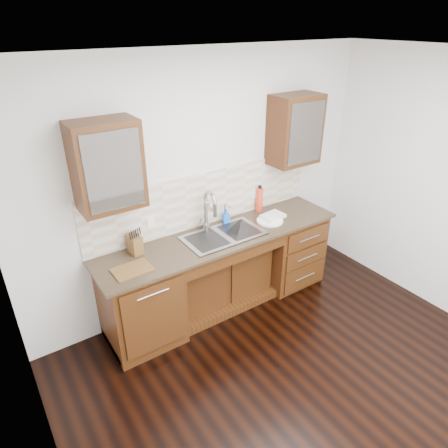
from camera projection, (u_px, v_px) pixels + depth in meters
ground at (312, 395)px, 3.53m from camera, size 4.00×3.50×0.10m
ceiling at (364, 51)px, 2.23m from camera, size 4.00×3.50×0.10m
wall_back at (203, 184)px, 4.20m from camera, size 4.00×0.10×2.70m
wall_left at (28, 395)px, 1.87m from camera, size 0.10×3.50×2.70m
base_cabinet_left at (141, 303)px, 3.89m from camera, size 0.70×0.62×0.88m
base_cabinet_center at (218, 275)px, 4.47m from camera, size 1.20×0.44×0.70m
base_cabinet_right at (287, 247)px, 4.83m from camera, size 0.70×0.62×0.88m
countertop at (223, 236)px, 4.14m from camera, size 2.70×0.65×0.03m
backsplash at (206, 199)px, 4.23m from camera, size 2.70×0.02×0.59m
sink at (223, 243)px, 4.16m from camera, size 0.84×0.46×0.19m
faucet at (206, 212)px, 4.16m from camera, size 0.04×0.04×0.40m
filter_tap at (225, 213)px, 4.33m from camera, size 0.02×0.02×0.24m
upper_cabinet_left at (107, 166)px, 3.30m from camera, size 0.55×0.34×0.75m
upper_cabinet_right at (295, 130)px, 4.34m from camera, size 0.55×0.34×0.75m
outlet_left at (151, 222)px, 3.93m from camera, size 0.08×0.01×0.12m
outlet_right at (255, 193)px, 4.58m from camera, size 0.08×0.01×0.12m
soap_bottle at (226, 216)px, 4.35m from camera, size 0.09×0.09×0.16m
water_bottle at (259, 200)px, 4.58m from camera, size 0.08×0.08×0.28m
plate at (270, 221)px, 4.40m from camera, size 0.39×0.39×0.02m
dish_towel at (273, 216)px, 4.44m from camera, size 0.27×0.21×0.04m
knife_block at (135, 244)px, 3.79m from camera, size 0.11×0.17×0.18m
cutting_board at (132, 270)px, 3.55m from camera, size 0.35×0.25×0.02m
cup_left_a at (93, 174)px, 3.26m from camera, size 0.17×0.17×0.10m
cup_left_b at (113, 171)px, 3.35m from camera, size 0.12×0.12×0.09m
cup_right_a at (288, 136)px, 4.32m from camera, size 0.14×0.14×0.09m
cup_right_b at (304, 132)px, 4.44m from camera, size 0.13×0.13×0.10m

